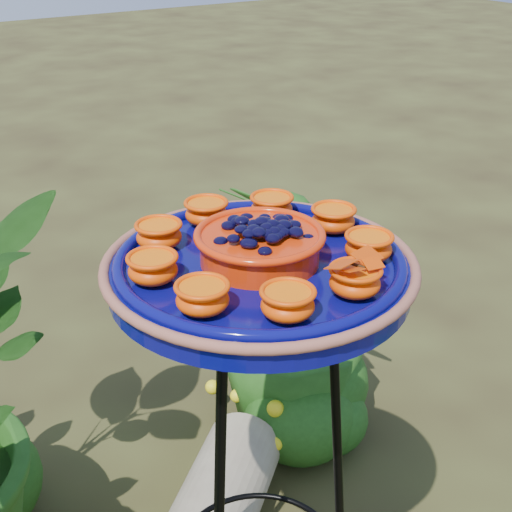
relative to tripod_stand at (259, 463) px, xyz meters
name	(u,v)px	position (x,y,z in m)	size (l,w,h in m)	color
tripod_stand	(259,463)	(0.00, 0.00, 0.00)	(0.37, 0.39, 0.99)	black
feeder_dish	(260,263)	(0.00, 0.00, 0.43)	(0.52, 0.52, 0.12)	#07085B
shrub_back_right	(293,310)	(0.56, 0.66, -0.17)	(0.48, 0.48, 0.85)	#1E4A13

